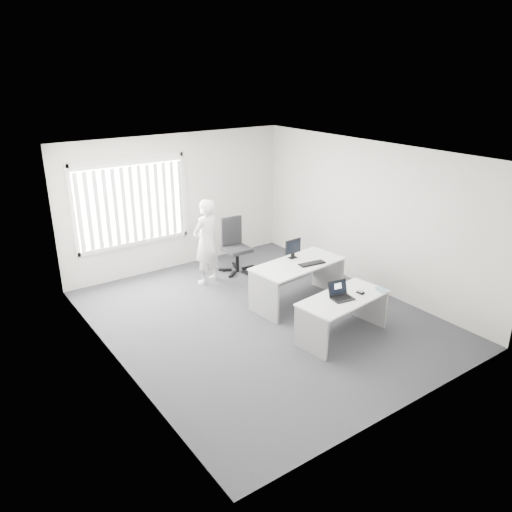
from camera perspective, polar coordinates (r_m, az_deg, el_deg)
ground at (r=8.65m, az=0.60°, el=-7.04°), size 6.00×6.00×0.00m
wall_back at (r=10.56m, az=-9.00°, el=6.11°), size 5.00×0.02×2.80m
wall_front at (r=6.10m, az=17.46°, el=-5.90°), size 5.00×0.02×2.80m
wall_left at (r=7.01m, az=-16.17°, el=-2.19°), size 0.02×6.00×2.80m
wall_right at (r=9.70m, az=12.73°, el=4.52°), size 0.02×6.00×2.80m
ceiling at (r=7.74m, az=0.68°, el=11.60°), size 5.00×6.00×0.02m
window at (r=10.10m, az=-14.03°, el=5.94°), size 2.32×0.06×1.76m
blinds at (r=10.05m, az=-13.89°, el=5.71°), size 2.20×0.10×1.50m
desk_near at (r=7.98m, az=9.88°, el=-5.90°), size 1.59×0.89×0.69m
desk_far at (r=8.97m, az=4.79°, el=-2.08°), size 1.78×0.98×0.78m
office_chair at (r=10.41m, az=-2.32°, el=0.10°), size 0.67×0.67×1.14m
person at (r=9.76m, az=-5.73°, el=1.64°), size 0.71×0.57×1.70m
laptop at (r=7.76m, az=9.91°, el=-4.04°), size 0.37×0.34×0.26m
paper_sheet at (r=8.16m, az=12.19°, el=-3.94°), size 0.35×0.30×0.00m
mouse at (r=8.05m, az=11.85°, el=-4.05°), size 0.08×0.13×0.05m
booklet at (r=8.26m, az=14.15°, el=-3.77°), size 0.21×0.25×0.01m
keyboard at (r=8.85m, az=6.43°, el=-0.86°), size 0.51×0.23×0.02m
monitor at (r=9.05m, az=4.25°, el=0.84°), size 0.36×0.13×0.36m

